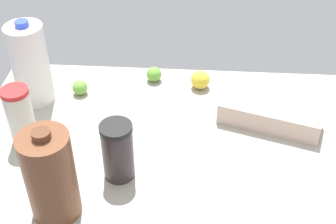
# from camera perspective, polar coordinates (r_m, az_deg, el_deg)

# --- Properties ---
(countertop) EXTENTS (1.20, 0.76, 0.03)m
(countertop) POSITION_cam_1_polar(r_m,az_deg,el_deg) (1.43, 0.00, -3.60)
(countertop) COLOR #A49F92
(countertop) RESTS_ON ground
(tumbler_cup) EXTENTS (0.08, 0.08, 0.19)m
(tumbler_cup) POSITION_cam_1_polar(r_m,az_deg,el_deg) (1.42, -17.57, -0.45)
(tumbler_cup) COLOR silver
(tumbler_cup) RESTS_ON countertop
(egg_carton) EXTENTS (0.33, 0.20, 0.07)m
(egg_carton) POSITION_cam_1_polar(r_m,az_deg,el_deg) (1.48, 12.32, -0.42)
(egg_carton) COLOR beige
(egg_carton) RESTS_ON countertop
(milk_jug) EXTENTS (0.12, 0.12, 0.29)m
(milk_jug) POSITION_cam_1_polar(r_m,az_deg,el_deg) (1.56, -16.43, 5.63)
(milk_jug) COLOR white
(milk_jug) RESTS_ON countertop
(chocolate_milk_jug) EXTENTS (0.12, 0.12, 0.27)m
(chocolate_milk_jug) POSITION_cam_1_polar(r_m,az_deg,el_deg) (1.17, -14.15, -7.60)
(chocolate_milk_jug) COLOR brown
(chocolate_milk_jug) RESTS_ON countertop
(shaker_bottle) EXTENTS (0.09, 0.09, 0.18)m
(shaker_bottle) POSITION_cam_1_polar(r_m,az_deg,el_deg) (1.26, -6.15, -4.74)
(shaker_bottle) COLOR #322A2D
(shaker_bottle) RESTS_ON countertop
(lime_far_back) EXTENTS (0.05, 0.05, 0.05)m
(lime_far_back) POSITION_cam_1_polar(r_m,az_deg,el_deg) (1.65, -1.72, 4.63)
(lime_far_back) COLOR #6AB23C
(lime_far_back) RESTS_ON countertop
(lime_by_jug) EXTENTS (0.05, 0.05, 0.05)m
(lime_by_jug) POSITION_cam_1_polar(r_m,az_deg,el_deg) (1.61, -10.69, 2.95)
(lime_by_jug) COLOR #6DAF40
(lime_by_jug) RESTS_ON countertop
(lemon_beside_bowl) EXTENTS (0.06, 0.06, 0.06)m
(lemon_beside_bowl) POSITION_cam_1_polar(r_m,az_deg,el_deg) (1.61, 3.96, 3.94)
(lemon_beside_bowl) COLOR yellow
(lemon_beside_bowl) RESTS_ON countertop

